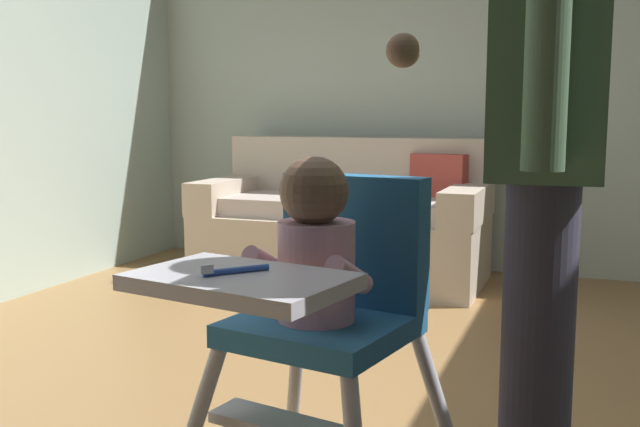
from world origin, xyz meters
name	(u,v)px	position (x,y,z in m)	size (l,w,h in m)	color
ground	(310,424)	(0.00, 0.00, -0.05)	(5.77, 6.60, 0.10)	#9F7445
wall_far	(453,75)	(0.00, 2.53, 1.26)	(4.97, 0.06, 2.52)	#B8C6B9
couch	(346,224)	(-0.55, 2.01, 0.33)	(1.73, 0.86, 0.86)	beige
high_chair	(320,288)	(0.32, -0.75, 0.63)	(0.70, 0.80, 0.93)	silver
adult_standing	(542,156)	(0.78, -0.73, 0.93)	(0.52, 0.49, 1.64)	#3E3C51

